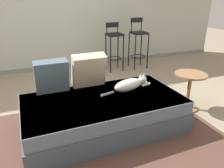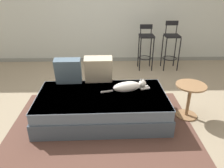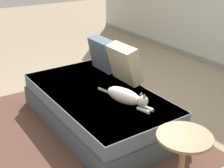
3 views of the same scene
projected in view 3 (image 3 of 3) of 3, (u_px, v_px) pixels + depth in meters
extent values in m
plane|color=gray|center=(126.00, 114.00, 3.79)|extent=(16.00, 16.00, 0.00)
cube|color=brown|center=(74.00, 130.00, 3.45)|extent=(2.59, 2.12, 0.01)
cube|color=#44505B|center=(97.00, 114.00, 3.55)|extent=(1.91, 1.06, 0.24)
cube|color=slate|center=(97.00, 98.00, 3.47)|extent=(1.87, 1.02, 0.16)
cube|color=slate|center=(97.00, 92.00, 3.44)|extent=(1.89, 1.03, 0.02)
cube|color=#4C6070|center=(103.00, 54.00, 3.95)|extent=(0.41, 0.22, 0.42)
cube|color=beige|center=(125.00, 63.00, 3.59)|extent=(0.43, 0.27, 0.45)
ellipsoid|color=white|center=(124.00, 96.00, 3.17)|extent=(0.45, 0.27, 0.15)
sphere|color=white|center=(143.00, 101.00, 3.00)|extent=(0.11, 0.11, 0.11)
cone|color=gray|center=(141.00, 93.00, 2.99)|extent=(0.03, 0.03, 0.04)
cone|color=gray|center=(144.00, 95.00, 2.96)|extent=(0.03, 0.03, 0.04)
cylinder|color=white|center=(143.00, 110.00, 2.99)|extent=(0.14, 0.07, 0.04)
cylinder|color=white|center=(147.00, 108.00, 3.03)|extent=(0.14, 0.07, 0.04)
cylinder|color=gray|center=(105.00, 91.00, 3.40)|extent=(0.18, 0.07, 0.03)
cylinder|color=olive|center=(181.00, 165.00, 2.51)|extent=(0.05, 0.05, 0.51)
cylinder|color=olive|center=(185.00, 137.00, 2.40)|extent=(0.44, 0.44, 0.02)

